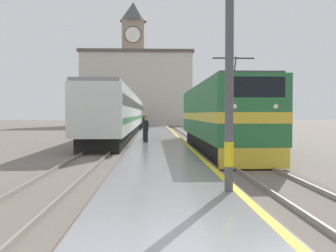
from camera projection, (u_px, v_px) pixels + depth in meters
ground_plane at (158, 138)px, 35.29m from camera, size 200.00×200.00×0.00m
platform at (158, 140)px, 30.29m from camera, size 3.56×140.00×0.35m
rail_track_near at (203, 142)px, 30.43m from camera, size 2.83×140.00×0.16m
rail_track_far at (113, 142)px, 30.16m from camera, size 2.84×140.00×0.16m
locomotive_train at (219, 117)px, 23.21m from camera, size 2.92×16.59×4.94m
passenger_train at (125, 114)px, 43.18m from camera, size 2.92×46.02×4.10m
catenary_mast at (234, 18)px, 9.38m from camera, size 2.37×0.23×8.17m
person_on_platform at (146, 129)px, 25.74m from camera, size 0.34×0.34×1.62m
second_waiting_passenger at (145, 126)px, 27.74m from camera, size 0.34×0.34×1.86m
clock_tower at (133, 59)px, 84.41m from camera, size 5.75×5.75×26.09m
station_building at (137, 89)px, 72.11m from camera, size 20.40×7.91×13.49m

